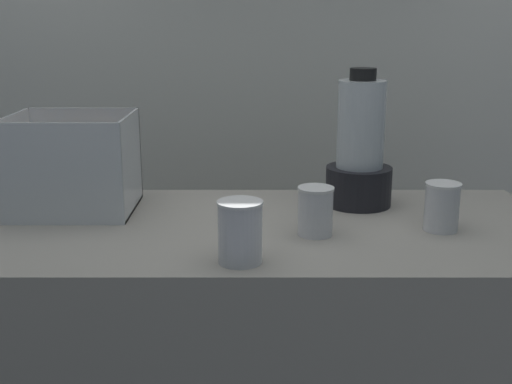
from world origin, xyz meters
TOP-DOWN VIEW (x-y plane):
  - back_wall_unit at (0.00, 0.77)m, footprint 2.60×0.24m
  - carrot_display_bin at (-0.45, 0.13)m, footprint 0.29×0.25m
  - blender_pitcher at (0.26, 0.17)m, footprint 0.17×0.17m
  - juice_cup_pomegranate_far_left at (-0.03, -0.24)m, footprint 0.09×0.09m
  - juice_cup_beet_left at (0.13, -0.07)m, footprint 0.08×0.08m
  - juice_cup_orange_middle at (0.42, -0.04)m, footprint 0.08×0.08m

SIDE VIEW (x-z plane):
  - juice_cup_beet_left at x=0.13m, z-range 0.90..1.00m
  - juice_cup_orange_middle at x=0.42m, z-range 0.90..1.01m
  - juice_cup_pomegranate_far_left at x=-0.03m, z-range 0.89..1.02m
  - carrot_display_bin at x=-0.45m, z-range 0.85..1.09m
  - blender_pitcher at x=0.26m, z-range 0.86..1.21m
  - back_wall_unit at x=0.00m, z-range 0.02..2.52m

